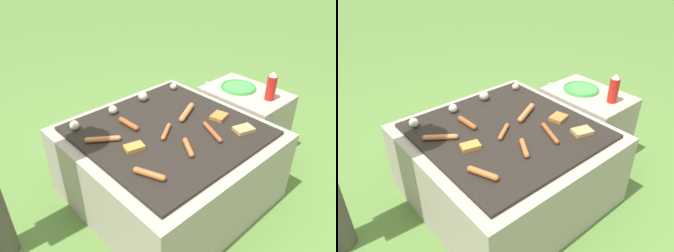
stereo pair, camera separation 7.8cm
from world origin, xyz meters
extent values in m
plane|color=#567F38|center=(0.00, 0.00, 0.00)|extent=(14.00, 14.00, 0.00)
cube|color=#A89E8C|center=(0.00, 0.00, 0.21)|extent=(0.96, 0.96, 0.42)
cube|color=black|center=(0.00, 0.00, 0.43)|extent=(0.85, 0.85, 0.02)
cube|color=#A89E8C|center=(0.68, -0.01, 0.22)|extent=(0.37, 0.52, 0.44)
cylinder|color=#A34C23|center=(0.14, -0.18, 0.45)|extent=(0.09, 0.17, 0.02)
sphere|color=#A34C23|center=(0.17, -0.11, 0.45)|extent=(0.02, 0.02, 0.02)
sphere|color=#A34C23|center=(0.10, -0.26, 0.45)|extent=(0.02, 0.02, 0.02)
cylinder|color=#B7602D|center=(-0.05, -0.20, 0.45)|extent=(0.08, 0.12, 0.03)
sphere|color=#B7602D|center=(-0.08, -0.25, 0.45)|extent=(0.03, 0.03, 0.03)
sphere|color=#B7602D|center=(-0.02, -0.14, 0.45)|extent=(0.03, 0.03, 0.03)
cylinder|color=#C6753D|center=(0.18, 0.04, 0.46)|extent=(0.17, 0.10, 0.03)
sphere|color=#C6753D|center=(0.26, 0.08, 0.46)|extent=(0.03, 0.03, 0.03)
sphere|color=#C6753D|center=(0.11, 0.01, 0.46)|extent=(0.03, 0.03, 0.03)
cylinder|color=#B7602D|center=(-0.03, -0.02, 0.45)|extent=(0.12, 0.09, 0.02)
sphere|color=#B7602D|center=(0.02, 0.01, 0.45)|extent=(0.02, 0.02, 0.02)
sphere|color=#B7602D|center=(-0.09, -0.06, 0.45)|extent=(0.02, 0.02, 0.02)
cylinder|color=#A34C23|center=(-0.13, 0.16, 0.46)|extent=(0.03, 0.13, 0.03)
sphere|color=#A34C23|center=(-0.13, 0.10, 0.46)|extent=(0.03, 0.03, 0.03)
sphere|color=#A34C23|center=(-0.13, 0.23, 0.46)|extent=(0.03, 0.03, 0.03)
cylinder|color=#B7602D|center=(-0.31, -0.22, 0.46)|extent=(0.07, 0.13, 0.03)
sphere|color=#B7602D|center=(-0.34, -0.16, 0.46)|extent=(0.03, 0.03, 0.03)
sphere|color=#B7602D|center=(-0.29, -0.28, 0.46)|extent=(0.03, 0.03, 0.03)
cylinder|color=#C6753D|center=(-0.31, 0.14, 0.46)|extent=(0.14, 0.11, 0.03)
sphere|color=#C6753D|center=(-0.37, 0.18, 0.46)|extent=(0.03, 0.03, 0.03)
sphere|color=#C6753D|center=(-0.25, 0.09, 0.46)|extent=(0.03, 0.03, 0.03)
cube|color=#B27033|center=(0.29, -0.11, 0.45)|extent=(0.11, 0.09, 0.02)
cube|color=tan|center=(0.28, -0.28, 0.45)|extent=(0.12, 0.10, 0.02)
cube|color=#D18438|center=(-0.24, -0.02, 0.45)|extent=(0.10, 0.08, 0.02)
sphere|color=beige|center=(-0.36, 0.33, 0.47)|extent=(0.05, 0.05, 0.05)
sphere|color=beige|center=(-0.11, 0.33, 0.47)|extent=(0.05, 0.05, 0.05)
sphere|color=beige|center=(0.11, 0.34, 0.47)|extent=(0.06, 0.06, 0.06)
sphere|color=beige|center=(0.35, 0.33, 0.46)|extent=(0.04, 0.04, 0.04)
cylinder|color=#4CB24C|center=(0.68, 0.06, 0.45)|extent=(0.23, 0.23, 0.01)
torus|color=#338C3F|center=(0.68, 0.06, 0.45)|extent=(0.22, 0.22, 0.01)
cylinder|color=red|center=(0.69, -0.17, 0.52)|extent=(0.06, 0.06, 0.15)
cone|color=white|center=(0.69, -0.17, 0.61)|extent=(0.05, 0.05, 0.03)
cylinder|color=silver|center=(0.63, 0.17, 0.45)|extent=(0.10, 0.16, 0.01)
cube|color=silver|center=(0.59, 0.25, 0.45)|extent=(0.02, 0.02, 0.01)
camera|label=1|loc=(-0.98, -1.06, 1.35)|focal=35.00mm
camera|label=2|loc=(-0.92, -1.11, 1.35)|focal=35.00mm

